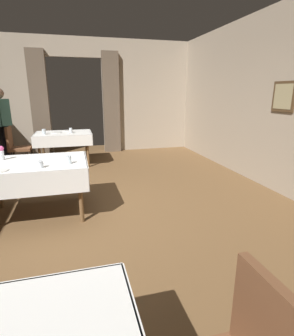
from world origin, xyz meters
TOP-DOWN VIEW (x-y plane):
  - ground at (0.00, 0.00)m, footprint 10.08×10.08m
  - wall_back at (0.00, 4.18)m, footprint 6.40×0.27m
  - dining_table_mid at (-0.65, 0.24)m, footprint 1.37×1.02m
  - dining_table_far at (-0.35, 2.87)m, footprint 1.24×0.92m
  - chair_far_left at (-1.36, 2.85)m, footprint 0.44×0.44m
  - flower_vase_mid at (-1.07, 0.46)m, footprint 0.07×0.07m
  - glass_mid_c at (-0.19, 0.01)m, footprint 0.07×0.07m
  - glass_mid_d at (-0.53, -0.10)m, footprint 0.07×0.07m
  - glass_far_a at (-0.75, 2.69)m, footprint 0.08×0.08m
  - plate_far_b at (-0.51, 2.90)m, footprint 0.22×0.22m
  - glass_far_c at (-0.19, 2.78)m, footprint 0.07×0.07m
  - plate_far_d at (-0.24, 3.06)m, footprint 0.20×0.20m
  - person_waiter_by_doorway at (-1.58, 2.89)m, footprint 0.41×0.41m

SIDE VIEW (x-z plane):
  - ground at x=0.00m, z-range 0.00..0.00m
  - chair_far_left at x=-1.36m, z-range 0.05..0.98m
  - dining_table_mid at x=-0.65m, z-range 0.28..1.03m
  - dining_table_far at x=-0.35m, z-range 0.28..1.03m
  - plate_far_b at x=-0.51m, z-range 0.75..0.76m
  - plate_far_d at x=-0.24m, z-range 0.75..0.76m
  - glass_mid_d at x=-0.53m, z-range 0.75..0.84m
  - glass_mid_c at x=-0.19m, z-range 0.75..0.85m
  - glass_far_c at x=-0.19m, z-range 0.75..0.86m
  - glass_far_a at x=-0.75m, z-range 0.75..0.87m
  - flower_vase_mid at x=-1.07m, z-range 0.76..0.95m
  - person_waiter_by_doorway at x=-1.58m, z-range 0.16..1.88m
  - wall_back at x=0.00m, z-range 0.02..3.02m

